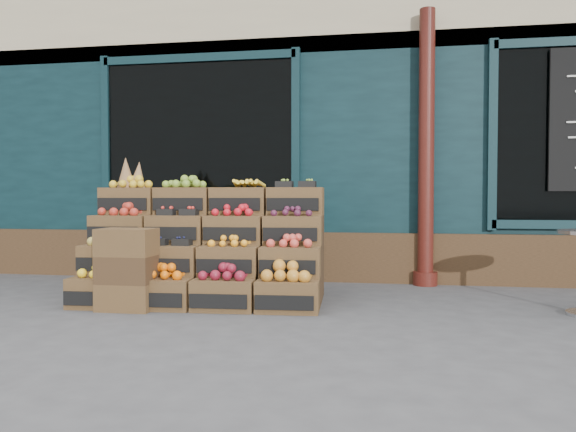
# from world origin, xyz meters

# --- Properties ---
(ground) EXTENTS (60.00, 60.00, 0.00)m
(ground) POSITION_xyz_m (0.00, 0.00, 0.00)
(ground) COLOR #434346
(ground) RESTS_ON ground
(shop_facade) EXTENTS (12.00, 6.24, 4.80)m
(shop_facade) POSITION_xyz_m (0.00, 5.11, 2.40)
(shop_facade) COLOR black
(shop_facade) RESTS_ON ground
(crate_display) EXTENTS (2.39, 1.26, 1.46)m
(crate_display) POSITION_xyz_m (-1.05, 0.74, 0.45)
(crate_display) COLOR #523920
(crate_display) RESTS_ON ground
(spare_crates) EXTENTS (0.50, 0.35, 0.75)m
(spare_crates) POSITION_xyz_m (-1.60, 0.13, 0.37)
(spare_crates) COLOR #523920
(spare_crates) RESTS_ON ground
(shopkeeper) EXTENTS (0.80, 0.63, 1.93)m
(shopkeeper) POSITION_xyz_m (-1.56, 2.95, 0.97)
(shopkeeper) COLOR #144816
(shopkeeper) RESTS_ON ground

